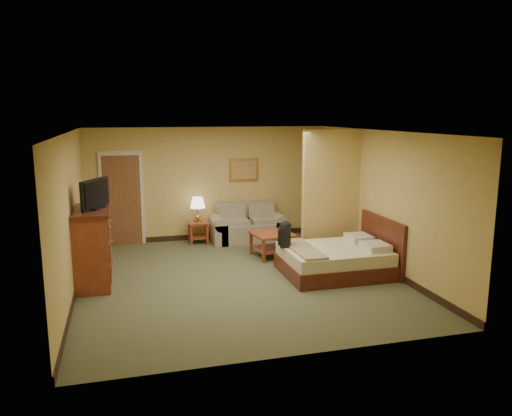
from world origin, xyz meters
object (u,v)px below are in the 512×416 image
object	(u,v)px
loveseat	(248,229)
bed	(338,259)
coffee_table	(272,240)
dresser	(92,247)

from	to	relation	value
loveseat	bed	distance (m)	2.95
coffee_table	bed	size ratio (longest dim) A/B	0.46
coffee_table	dresser	bearing A→B (deg)	-166.13
loveseat	coffee_table	size ratio (longest dim) A/B	1.96
coffee_table	bed	xyz separation A→B (m)	(0.84, -1.37, -0.08)
loveseat	coffee_table	distance (m)	1.42
dresser	bed	bearing A→B (deg)	-6.83
bed	loveseat	bearing A→B (deg)	109.68
coffee_table	dresser	xyz separation A→B (m)	(-3.46, -0.85, 0.31)
loveseat	dresser	size ratio (longest dim) A/B	1.28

